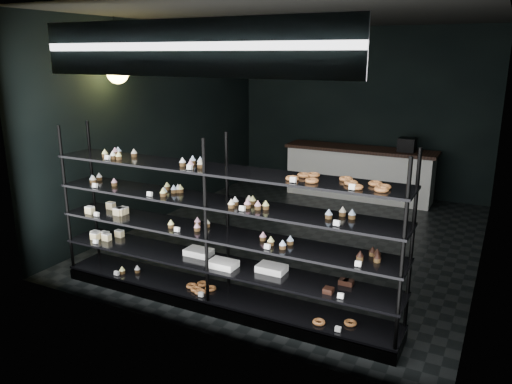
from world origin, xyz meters
TOP-DOWN VIEW (x-y plane):
  - room at (0.00, 0.00)m, footprint 5.01×6.01m
  - display_shelf at (-0.02, -2.45)m, footprint 4.00×0.50m
  - signage at (0.00, -2.93)m, footprint 3.30×0.05m
  - pendant_lamp at (-2.20, -1.38)m, footprint 0.29×0.29m
  - service_counter at (0.17, 2.50)m, footprint 2.84×0.65m

SIDE VIEW (x-z plane):
  - service_counter at x=0.17m, z-range -0.11..1.12m
  - display_shelf at x=-0.02m, z-range -0.33..1.58m
  - room at x=0.00m, z-range 0.00..3.20m
  - pendant_lamp at x=-2.20m, z-range 2.01..2.89m
  - signage at x=0.00m, z-range 2.50..3.00m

